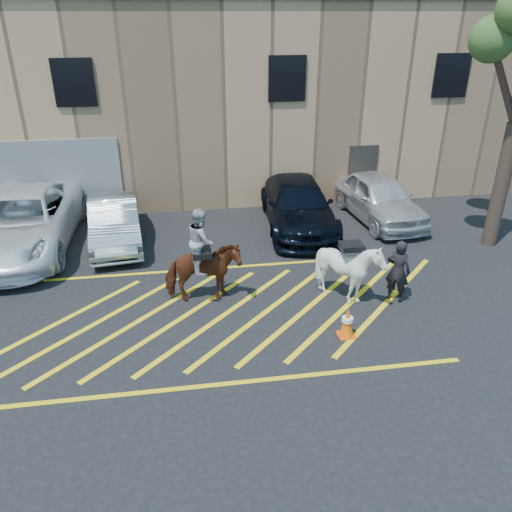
{
  "coord_description": "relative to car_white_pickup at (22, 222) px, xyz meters",
  "views": [
    {
      "loc": [
        -0.82,
        -10.56,
        6.64
      ],
      "look_at": [
        0.87,
        0.2,
        1.3
      ],
      "focal_mm": 35.0,
      "sensor_mm": 36.0,
      "label": 1
    }
  ],
  "objects": [
    {
      "name": "ground",
      "position": [
        5.71,
        -4.49,
        -0.88
      ],
      "size": [
        90.0,
        90.0,
        0.0
      ],
      "primitive_type": "plane",
      "color": "black",
      "rests_on": "ground"
    },
    {
      "name": "car_white_pickup",
      "position": [
        0.0,
        0.0,
        0.0
      ],
      "size": [
        2.99,
        6.38,
        1.77
      ],
      "primitive_type": "imported",
      "rotation": [
        0.0,
        0.0,
        -0.01
      ],
      "color": "white",
      "rests_on": "ground"
    },
    {
      "name": "car_silver_sedan",
      "position": [
        2.74,
        0.01,
        -0.18
      ],
      "size": [
        1.98,
        4.41,
        1.4
      ],
      "primitive_type": "imported",
      "rotation": [
        0.0,
        0.0,
        0.12
      ],
      "color": "#91989E",
      "rests_on": "ground"
    },
    {
      "name": "car_blue_suv",
      "position": [
        8.76,
        0.47,
        -0.11
      ],
      "size": [
        2.53,
        5.49,
        1.55
      ],
      "primitive_type": "imported",
      "rotation": [
        0.0,
        0.0,
        -0.07
      ],
      "color": "black",
      "rests_on": "ground"
    },
    {
      "name": "car_white_suv",
      "position": [
        11.72,
        0.66,
        -0.09
      ],
      "size": [
        2.29,
        4.79,
        1.58
      ],
      "primitive_type": "imported",
      "rotation": [
        0.0,
        0.0,
        0.09
      ],
      "color": "silver",
      "rests_on": "ground"
    },
    {
      "name": "handler",
      "position": [
        10.1,
        -4.72,
        -0.06
      ],
      "size": [
        0.72,
        0.69,
        1.65
      ],
      "primitive_type": "imported",
      "rotation": [
        0.0,
        0.0,
        2.45
      ],
      "color": "black",
      "rests_on": "ground"
    },
    {
      "name": "warehouse",
      "position": [
        5.7,
        7.5,
        2.77
      ],
      "size": [
        32.42,
        10.2,
        7.3
      ],
      "color": "tan",
      "rests_on": "ground"
    },
    {
      "name": "hatching_zone",
      "position": [
        5.71,
        -4.79,
        -0.88
      ],
      "size": [
        12.6,
        5.12,
        0.01
      ],
      "color": "yellow",
      "rests_on": "ground"
    },
    {
      "name": "mounted_bay",
      "position": [
        5.28,
        -4.01,
        0.12
      ],
      "size": [
        1.9,
        0.89,
        2.49
      ],
      "color": "brown",
      "rests_on": "ground"
    },
    {
      "name": "saddled_white",
      "position": [
        8.89,
        -4.56,
        -0.03
      ],
      "size": [
        1.38,
        1.55,
        1.7
      ],
      "color": "silver",
      "rests_on": "ground"
    },
    {
      "name": "traffic_cone",
      "position": [
        8.38,
        -6.07,
        -0.52
      ],
      "size": [
        0.4,
        0.4,
        0.73
      ],
      "color": "#FB470A",
      "rests_on": "ground"
    }
  ]
}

